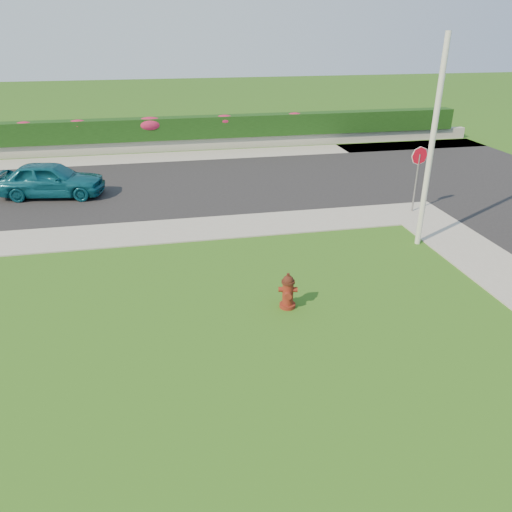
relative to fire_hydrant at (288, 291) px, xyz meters
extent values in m
plane|color=black|center=(-0.92, -3.65, -0.42)|extent=(120.00, 120.00, 0.00)
cube|color=black|center=(-5.92, 10.35, -0.40)|extent=(26.00, 8.00, 0.04)
cube|color=gray|center=(-6.92, 5.35, -0.40)|extent=(24.00, 2.00, 0.04)
cube|color=gray|center=(6.08, 5.35, -0.40)|extent=(2.00, 2.00, 0.04)
cube|color=gray|center=(-1.92, 15.35, -0.40)|extent=(34.00, 2.00, 0.04)
cube|color=gray|center=(-1.92, 16.85, -0.12)|extent=(34.00, 0.40, 0.60)
cube|color=black|center=(-1.92, 16.95, 0.73)|extent=(32.00, 0.90, 1.10)
cylinder|color=#4A140B|center=(0.00, 0.01, -0.37)|extent=(0.38, 0.38, 0.09)
cylinder|color=#4A140B|center=(0.00, 0.01, -0.04)|extent=(0.26, 0.26, 0.58)
cylinder|color=black|center=(0.00, 0.01, 0.25)|extent=(0.31, 0.31, 0.06)
sphere|color=black|center=(0.00, 0.01, 0.28)|extent=(0.26, 0.26, 0.26)
cylinder|color=black|center=(0.00, 0.01, 0.43)|extent=(0.08, 0.08, 0.08)
cylinder|color=#4A140B|center=(-0.16, 0.05, 0.05)|extent=(0.14, 0.14, 0.12)
cylinder|color=#4A140B|center=(0.16, -0.03, 0.05)|extent=(0.14, 0.14, 0.12)
cylinder|color=#4A140B|center=(-0.04, -0.15, -0.02)|extent=(0.19, 0.17, 0.17)
imported|color=#0D4E62|center=(-6.73, 9.81, 0.29)|extent=(4.12, 2.18, 1.34)
cylinder|color=silver|center=(4.85, 2.88, 2.54)|extent=(0.16, 0.16, 5.92)
cylinder|color=slate|center=(6.03, 5.50, 0.61)|extent=(0.06, 0.06, 2.06)
cylinder|color=#B90C1F|center=(6.03, 5.50, 1.60)|extent=(0.60, 0.10, 0.60)
cylinder|color=white|center=(6.03, 5.50, 1.60)|extent=(0.63, 0.09, 0.64)
ellipsoid|color=#BD2057|center=(-8.96, 16.85, 1.07)|extent=(1.05, 0.67, 0.52)
ellipsoid|color=#BD2057|center=(-6.43, 16.85, 1.06)|extent=(1.10, 0.71, 0.55)
ellipsoid|color=#BD2057|center=(-2.89, 16.85, 0.99)|extent=(1.46, 0.94, 0.73)
ellipsoid|color=#BD2057|center=(0.97, 16.85, 1.05)|extent=(1.14, 0.73, 0.57)
ellipsoid|color=#BD2057|center=(4.80, 16.85, 1.07)|extent=(1.06, 0.68, 0.53)
camera|label=1|loc=(-2.75, -9.81, 5.63)|focal=35.00mm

